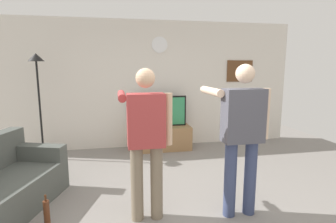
{
  "coord_description": "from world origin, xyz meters",
  "views": [
    {
      "loc": [
        -0.71,
        -2.77,
        1.73
      ],
      "look_at": [
        0.06,
        1.2,
        1.05
      ],
      "focal_mm": 28.36,
      "sensor_mm": 36.0,
      "label": 1
    }
  ],
  "objects": [
    {
      "name": "back_wall",
      "position": [
        0.0,
        2.95,
        1.35
      ],
      "size": [
        6.4,
        0.1,
        2.7
      ],
      "primitive_type": "cube",
      "color": "silver",
      "rests_on": "ground_plane"
    },
    {
      "name": "ground_plane",
      "position": [
        0.0,
        0.0,
        0.0
      ],
      "size": [
        8.4,
        8.4,
        0.0
      ],
      "primitive_type": "plane",
      "color": "gray"
    },
    {
      "name": "framed_picture",
      "position": [
        2.05,
        2.9,
        1.64
      ],
      "size": [
        0.61,
        0.04,
        0.48
      ],
      "primitive_type": "cube",
      "color": "brown"
    },
    {
      "name": "tv_stand",
      "position": [
        0.21,
        2.6,
        0.25
      ],
      "size": [
        1.19,
        0.54,
        0.49
      ],
      "color": "#997047",
      "rests_on": "ground_plane"
    },
    {
      "name": "wall_clock",
      "position": [
        0.21,
        2.89,
        2.19
      ],
      "size": [
        0.33,
        0.03,
        0.33
      ],
      "primitive_type": "cylinder",
      "rotation": [
        1.57,
        0.0,
        0.0
      ],
      "color": "white"
    },
    {
      "name": "person_standing_nearer_lamp",
      "position": [
        -0.41,
        0.06,
        0.98
      ],
      "size": [
        0.59,
        0.78,
        1.72
      ],
      "color": "#7A6B56",
      "rests_on": "ground_plane"
    },
    {
      "name": "television",
      "position": [
        0.21,
        2.65,
        0.81
      ],
      "size": [
        1.04,
        0.07,
        0.64
      ],
      "color": "black",
      "rests_on": "tv_stand"
    },
    {
      "name": "beverage_bottle",
      "position": [
        -1.5,
        0.11,
        0.15
      ],
      "size": [
        0.07,
        0.07,
        0.36
      ],
      "color": "#592D19",
      "rests_on": "ground_plane"
    },
    {
      "name": "floor_lamp",
      "position": [
        -2.11,
        2.44,
        1.41
      ],
      "size": [
        0.32,
        0.32,
        1.97
      ],
      "color": "black",
      "rests_on": "ground_plane"
    },
    {
      "name": "person_standing_nearer_couch",
      "position": [
        0.67,
        -0.06,
        1.01
      ],
      "size": [
        0.64,
        0.78,
        1.77
      ],
      "color": "#384266",
      "rests_on": "ground_plane"
    }
  ]
}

